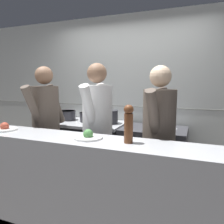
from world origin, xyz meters
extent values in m
plane|color=#4C4742|center=(0.00, 0.00, 0.00)|extent=(14.00, 14.00, 0.00)
cube|color=silver|center=(0.00, 1.46, 1.30)|extent=(8.00, 0.06, 2.60)
cube|color=gray|center=(0.00, 1.43, 1.15)|extent=(8.00, 0.00, 0.01)
cube|color=#232326|center=(-0.58, 1.06, 0.44)|extent=(1.14, 0.70, 0.87)
cube|color=#B7BABF|center=(-0.58, 1.06, 0.89)|extent=(1.16, 0.71, 0.04)
cube|color=#B7BABF|center=(-0.58, 0.72, 0.50)|extent=(1.02, 0.03, 0.10)
cube|color=#38383D|center=(0.47, 1.06, 0.45)|extent=(0.91, 0.65, 0.90)
cube|color=black|center=(0.47, 0.75, 0.05)|extent=(0.89, 0.04, 0.10)
cube|color=#B7BABF|center=(-0.12, -0.19, 0.51)|extent=(2.96, 0.45, 1.02)
cylinder|color=#2D2D33|center=(-0.99, 1.11, 0.99)|extent=(0.26, 0.26, 0.16)
cylinder|color=#2D2D33|center=(-0.99, 1.11, 1.06)|extent=(0.28, 0.28, 0.01)
cylinder|color=#2D2D33|center=(-0.60, 1.10, 0.99)|extent=(0.26, 0.26, 0.15)
cylinder|color=#2D2D33|center=(-0.60, 1.10, 1.06)|extent=(0.27, 0.27, 0.01)
cylinder|color=#2D2D33|center=(-0.22, 1.09, 1.02)|extent=(0.25, 0.25, 0.21)
cylinder|color=#2D2D33|center=(-0.22, 1.09, 1.11)|extent=(0.27, 0.27, 0.01)
cone|color=#B7BABF|center=(0.66, 1.12, 0.95)|extent=(0.25, 0.25, 0.10)
cylinder|color=white|center=(-0.96, -0.19, 1.03)|extent=(0.27, 0.27, 0.02)
sphere|color=#B24733|center=(-0.96, -0.19, 1.06)|extent=(0.09, 0.09, 0.09)
cylinder|color=white|center=(0.07, -0.17, 1.03)|extent=(0.27, 0.27, 0.02)
sphere|color=#4C8C47|center=(0.07, -0.17, 1.06)|extent=(0.10, 0.10, 0.10)
cylinder|color=brown|center=(0.47, -0.17, 1.15)|extent=(0.08, 0.08, 0.26)
sphere|color=brown|center=(0.47, -0.17, 1.31)|extent=(0.09, 0.09, 0.09)
cube|color=black|center=(-0.84, 0.37, 0.41)|extent=(0.31, 0.21, 0.82)
cylinder|color=brown|center=(-0.84, 0.37, 1.16)|extent=(0.38, 0.38, 0.68)
sphere|color=#8C664C|center=(-0.84, 0.37, 1.63)|extent=(0.23, 0.23, 0.23)
cylinder|color=brown|center=(-0.83, 0.58, 1.24)|extent=(0.13, 0.35, 0.57)
cylinder|color=brown|center=(-0.86, 0.16, 1.24)|extent=(0.13, 0.35, 0.57)
cube|color=black|center=(-0.09, 0.38, 0.41)|extent=(0.31, 0.20, 0.83)
cylinder|color=white|center=(-0.09, 0.38, 1.17)|extent=(0.37, 0.37, 0.68)
sphere|color=#8C664C|center=(-0.09, 0.38, 1.65)|extent=(0.23, 0.23, 0.23)
cylinder|color=white|center=(-0.10, 0.59, 1.25)|extent=(0.11, 0.35, 0.57)
cylinder|color=white|center=(-0.09, 0.17, 1.25)|extent=(0.11, 0.35, 0.57)
cube|color=black|center=(0.65, 0.36, 0.40)|extent=(0.32, 0.23, 0.81)
cylinder|color=brown|center=(0.65, 0.36, 1.14)|extent=(0.39, 0.39, 0.67)
sphere|color=beige|center=(0.65, 0.36, 1.61)|extent=(0.23, 0.23, 0.23)
cylinder|color=brown|center=(0.67, 0.57, 1.22)|extent=(0.14, 0.34, 0.56)
cylinder|color=brown|center=(0.62, 0.15, 1.22)|extent=(0.14, 0.34, 0.56)
camera|label=1|loc=(1.02, -1.97, 1.56)|focal=35.00mm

